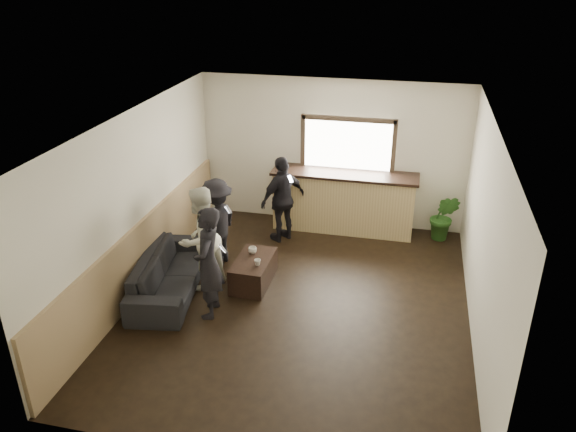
% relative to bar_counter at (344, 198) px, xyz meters
% --- Properties ---
extents(ground, '(5.00, 6.00, 0.01)m').
position_rel_bar_counter_xyz_m(ground, '(-0.30, -2.70, -0.64)').
color(ground, black).
extents(room_shell, '(5.01, 6.01, 2.80)m').
position_rel_bar_counter_xyz_m(room_shell, '(-1.04, -2.70, 0.83)').
color(room_shell, silver).
rests_on(room_shell, ground).
extents(bar_counter, '(2.70, 0.68, 2.13)m').
position_rel_bar_counter_xyz_m(bar_counter, '(0.00, 0.00, 0.00)').
color(bar_counter, tan).
rests_on(bar_counter, ground).
extents(sofa, '(1.16, 2.24, 0.62)m').
position_rel_bar_counter_xyz_m(sofa, '(-2.33, -2.78, -0.33)').
color(sofa, black).
rests_on(sofa, ground).
extents(coffee_table, '(0.56, 0.98, 0.43)m').
position_rel_bar_counter_xyz_m(coffee_table, '(-1.12, -2.28, -0.43)').
color(coffee_table, black).
rests_on(coffee_table, ground).
extents(cup_a, '(0.15, 0.15, 0.10)m').
position_rel_bar_counter_xyz_m(cup_a, '(-1.18, -2.09, -0.16)').
color(cup_a, silver).
rests_on(cup_a, coffee_table).
extents(cup_b, '(0.14, 0.14, 0.09)m').
position_rel_bar_counter_xyz_m(cup_b, '(-1.00, -2.44, -0.16)').
color(cup_b, silver).
rests_on(cup_b, coffee_table).
extents(potted_plant, '(0.59, 0.53, 0.91)m').
position_rel_bar_counter_xyz_m(potted_plant, '(1.85, -0.05, -0.19)').
color(potted_plant, '#2D6623').
rests_on(potted_plant, ground).
extents(person_a, '(0.51, 0.66, 1.68)m').
position_rel_bar_counter_xyz_m(person_a, '(-1.49, -3.23, 0.20)').
color(person_a, black).
rests_on(person_a, ground).
extents(person_b, '(0.91, 1.00, 1.67)m').
position_rel_bar_counter_xyz_m(person_b, '(-1.88, -2.52, 0.19)').
color(person_b, white).
rests_on(person_b, ground).
extents(person_c, '(0.72, 1.06, 1.52)m').
position_rel_bar_counter_xyz_m(person_c, '(-1.88, -1.78, 0.12)').
color(person_c, black).
rests_on(person_c, ground).
extents(person_d, '(0.89, 0.97, 1.60)m').
position_rel_bar_counter_xyz_m(person_d, '(-1.02, -0.68, 0.16)').
color(person_d, black).
rests_on(person_d, ground).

